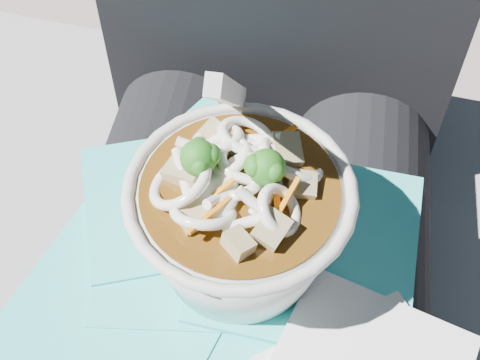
% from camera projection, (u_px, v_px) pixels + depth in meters
% --- Properties ---
extents(stone_ledge, '(1.05, 0.60, 0.44)m').
position_uv_depth(stone_ledge, '(256.00, 314.00, 0.90)').
color(stone_ledge, gray).
rests_on(stone_ledge, ground).
extents(lap, '(0.33, 0.48, 0.14)m').
position_uv_depth(lap, '(236.00, 325.00, 0.58)').
color(lap, black).
rests_on(lap, stone_ledge).
extents(person_body, '(0.34, 0.94, 0.98)m').
position_uv_depth(person_body, '(253.00, 219.00, 0.61)').
color(person_body, black).
rests_on(person_body, ground).
extents(plastic_bag, '(0.32, 0.36, 0.02)m').
position_uv_depth(plastic_bag, '(216.00, 251.00, 0.53)').
color(plastic_bag, '#31CDCA').
rests_on(plastic_bag, lap).
extents(udon_bowl, '(0.17, 0.17, 0.20)m').
position_uv_depth(udon_bowl, '(239.00, 215.00, 0.48)').
color(udon_bowl, silver).
rests_on(udon_bowl, plastic_bag).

